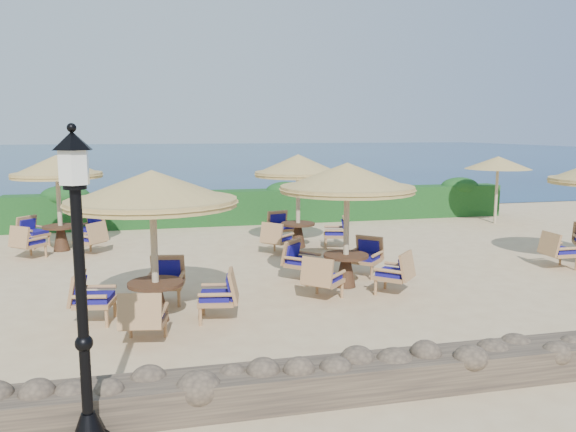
{
  "coord_description": "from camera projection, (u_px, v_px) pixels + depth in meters",
  "views": [
    {
      "loc": [
        -4.03,
        -12.5,
        3.32
      ],
      "look_at": [
        -1.01,
        0.32,
        1.3
      ],
      "focal_mm": 35.0,
      "sensor_mm": 36.0,
      "label": 1
    }
  ],
  "objects": [
    {
      "name": "extra_parasol",
      "position": [
        498.0,
        163.0,
        19.89
      ],
      "size": [
        2.3,
        2.3,
        2.41
      ],
      "color": "tan",
      "rests_on": "ground"
    },
    {
      "name": "hedge",
      "position": [
        272.0,
        206.0,
        20.28
      ],
      "size": [
        18.0,
        0.9,
        1.2
      ],
      "primitive_type": "cube",
      "color": "#133D17",
      "rests_on": "ground"
    },
    {
      "name": "lamp_post",
      "position": [
        82.0,
        309.0,
        5.58
      ],
      "size": [
        0.44,
        0.44,
        3.31
      ],
      "color": "black",
      "rests_on": "ground"
    },
    {
      "name": "ground",
      "position": [
        332.0,
        270.0,
        13.45
      ],
      "size": [
        120.0,
        120.0,
        0.0
      ],
      "primitive_type": "plane",
      "color": "#CDB182",
      "rests_on": "ground"
    },
    {
      "name": "stone_wall",
      "position": [
        475.0,
        366.0,
        7.45
      ],
      "size": [
        15.0,
        0.65,
        0.44
      ],
      "primitive_type": "cube",
      "color": "brown",
      "rests_on": "ground"
    },
    {
      "name": "sea",
      "position": [
        184.0,
        154.0,
        80.8
      ],
      "size": [
        160.0,
        160.0,
        0.0
      ],
      "primitive_type": "plane",
      "color": "#0B254A",
      "rests_on": "ground"
    },
    {
      "name": "cafe_set_3",
      "position": [
        58.0,
        190.0,
        15.35
      ],
      "size": [
        2.63,
        2.63,
        2.65
      ],
      "color": "tan",
      "rests_on": "ground"
    },
    {
      "name": "cafe_set_4",
      "position": [
        298.0,
        184.0,
        15.78
      ],
      "size": [
        2.69,
        2.69,
        2.65
      ],
      "color": "tan",
      "rests_on": "ground"
    },
    {
      "name": "cafe_set_0",
      "position": [
        153.0,
        217.0,
        9.57
      ],
      "size": [
        2.94,
        2.94,
        2.65
      ],
      "color": "tan",
      "rests_on": "ground"
    },
    {
      "name": "cafe_set_1",
      "position": [
        347.0,
        202.0,
        11.74
      ],
      "size": [
        2.86,
        2.86,
        2.65
      ],
      "color": "tan",
      "rests_on": "ground"
    }
  ]
}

